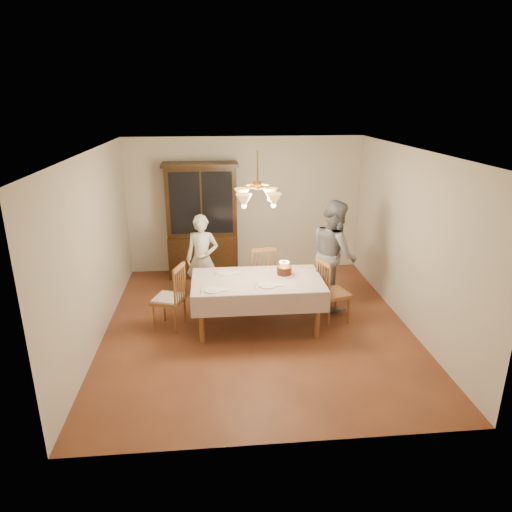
{
  "coord_description": "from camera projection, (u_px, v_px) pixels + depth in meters",
  "views": [
    {
      "loc": [
        -0.6,
        -6.15,
        3.25
      ],
      "look_at": [
        0.0,
        0.2,
        1.05
      ],
      "focal_mm": 32.0,
      "sensor_mm": 36.0,
      "label": 1
    }
  ],
  "objects": [
    {
      "name": "place_setting_near_right",
      "position": [
        268.0,
        285.0,
        6.42
      ],
      "size": [
        0.4,
        0.25,
        0.02
      ],
      "color": "white",
      "rests_on": "dining_table"
    },
    {
      "name": "chandelier",
      "position": [
        257.0,
        197.0,
        6.25
      ],
      "size": [
        0.62,
        0.62,
        0.73
      ],
      "color": "#BF8C3F",
      "rests_on": "ground"
    },
    {
      "name": "birthday_cake",
      "position": [
        284.0,
        271.0,
        6.79
      ],
      "size": [
        0.3,
        0.3,
        0.22
      ],
      "color": "white",
      "rests_on": "dining_table"
    },
    {
      "name": "place_setting_far_left",
      "position": [
        227.0,
        273.0,
        6.88
      ],
      "size": [
        0.41,
        0.26,
        0.02
      ],
      "color": "white",
      "rests_on": "dining_table"
    },
    {
      "name": "china_hutch",
      "position": [
        202.0,
        222.0,
        8.61
      ],
      "size": [
        1.38,
        0.54,
        2.16
      ],
      "color": "black",
      "rests_on": "ground"
    },
    {
      "name": "dining_table",
      "position": [
        257.0,
        284.0,
        6.68
      ],
      "size": [
        1.9,
        1.1,
        0.76
      ],
      "color": "brown",
      "rests_on": "ground"
    },
    {
      "name": "ground",
      "position": [
        257.0,
        326.0,
        6.9
      ],
      "size": [
        5.0,
        5.0,
        0.0
      ],
      "primitive_type": "plane",
      "color": "#5E2E1B",
      "rests_on": "ground"
    },
    {
      "name": "chair_left_end",
      "position": [
        169.0,
        300.0,
        6.71
      ],
      "size": [
        0.54,
        0.55,
        1.0
      ],
      "color": "brown",
      "rests_on": "ground"
    },
    {
      "name": "room_shell",
      "position": [
        257.0,
        225.0,
        6.38
      ],
      "size": [
        5.0,
        5.0,
        5.0
      ],
      "color": "white",
      "rests_on": "ground"
    },
    {
      "name": "chair_right_end",
      "position": [
        333.0,
        294.0,
        6.94
      ],
      "size": [
        0.52,
        0.54,
        1.0
      ],
      "color": "brown",
      "rests_on": "ground"
    },
    {
      "name": "elderly_woman",
      "position": [
        202.0,
        259.0,
        7.55
      ],
      "size": [
        0.59,
        0.44,
        1.48
      ],
      "primitive_type": "imported",
      "rotation": [
        0.0,
        0.0,
        -0.17
      ],
      "color": "beige",
      "rests_on": "ground"
    },
    {
      "name": "adult_in_grey",
      "position": [
        334.0,
        254.0,
        7.36
      ],
      "size": [
        0.74,
        0.91,
        1.76
      ],
      "primitive_type": "imported",
      "rotation": [
        0.0,
        0.0,
        1.66
      ],
      "color": "slate",
      "rests_on": "ground"
    },
    {
      "name": "place_setting_near_left",
      "position": [
        214.0,
        290.0,
        6.26
      ],
      "size": [
        0.4,
        0.25,
        0.02
      ],
      "color": "white",
      "rests_on": "dining_table"
    },
    {
      "name": "chair_far_side",
      "position": [
        261.0,
        276.0,
        7.61
      ],
      "size": [
        0.49,
        0.47,
        1.0
      ],
      "color": "brown",
      "rests_on": "ground"
    }
  ]
}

